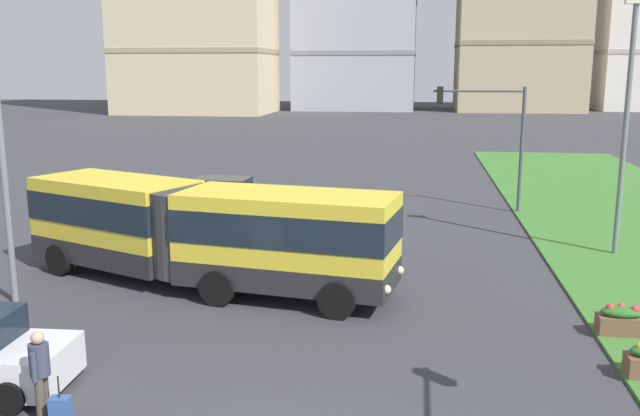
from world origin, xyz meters
TOP-DOWN VIEW (x-y plane):
  - articulated_bus at (-3.77, 9.75)m, footprint 11.96×5.64m
  - car_navy_sedan at (-6.04, 20.11)m, footprint 4.48×2.19m
  - pedestrian_crossing at (-4.20, 1.49)m, footprint 0.36×0.58m
  - rolling_suitcase at (-3.75, 1.29)m, footprint 0.39×0.28m
  - flower_planter_2 at (7.46, 7.25)m, footprint 1.10×0.56m
  - traffic_light_far_right at (5.70, 22.00)m, footprint 4.03×0.28m
  - streetlight_median at (9.36, 14.96)m, footprint 0.70×0.28m

SIDE VIEW (x-z plane):
  - rolling_suitcase at x=-3.75m, z-range -0.17..0.80m
  - flower_planter_2 at x=7.46m, z-range 0.06..0.80m
  - car_navy_sedan at x=-6.04m, z-range -0.04..1.54m
  - pedestrian_crossing at x=-4.20m, z-range 0.13..1.87m
  - articulated_bus at x=-3.77m, z-range 0.15..3.15m
  - traffic_light_far_right at x=5.70m, z-range 1.10..6.71m
  - streetlight_median at x=9.36m, z-range 0.44..9.07m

